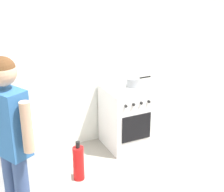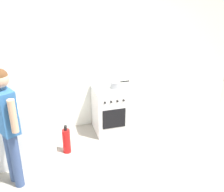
{
  "view_description": "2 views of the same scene",
  "coord_description": "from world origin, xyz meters",
  "px_view_note": "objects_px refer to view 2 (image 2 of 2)",
  "views": [
    {
      "loc": [
        -1.65,
        -2.15,
        2.43
      ],
      "look_at": [
        -0.14,
        0.99,
        1.03
      ],
      "focal_mm": 55.0,
      "sensor_mm": 36.0,
      "label": 1
    },
    {
      "loc": [
        -0.88,
        -2.84,
        2.82
      ],
      "look_at": [
        0.22,
        0.97,
        0.99
      ],
      "focal_mm": 45.0,
      "sensor_mm": 36.0,
      "label": 2
    }
  ],
  "objects_px": {
    "pot": "(115,85)",
    "fire_extinguisher": "(67,141)",
    "person": "(6,119)",
    "oven_left": "(109,110)"
  },
  "relations": [
    {
      "from": "person",
      "to": "pot",
      "type": "bearing_deg",
      "value": 30.03
    },
    {
      "from": "oven_left",
      "to": "fire_extinguisher",
      "type": "xyz_separation_m",
      "value": [
        -0.87,
        -0.48,
        -0.21
      ]
    },
    {
      "from": "pot",
      "to": "person",
      "type": "xyz_separation_m",
      "value": [
        -1.77,
        -1.02,
        0.13
      ]
    },
    {
      "from": "person",
      "to": "fire_extinguisher",
      "type": "relative_size",
      "value": 3.45
    },
    {
      "from": "pot",
      "to": "fire_extinguisher",
      "type": "distance_m",
      "value": 1.3
    },
    {
      "from": "fire_extinguisher",
      "to": "person",
      "type": "bearing_deg",
      "value": -145.97
    },
    {
      "from": "pot",
      "to": "fire_extinguisher",
      "type": "xyz_separation_m",
      "value": [
        -0.98,
        -0.49,
        -0.69
      ]
    },
    {
      "from": "oven_left",
      "to": "person",
      "type": "distance_m",
      "value": 2.04
    },
    {
      "from": "oven_left",
      "to": "fire_extinguisher",
      "type": "bearing_deg",
      "value": -151.22
    },
    {
      "from": "pot",
      "to": "person",
      "type": "distance_m",
      "value": 2.05
    }
  ]
}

